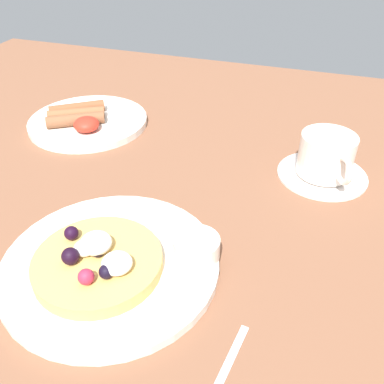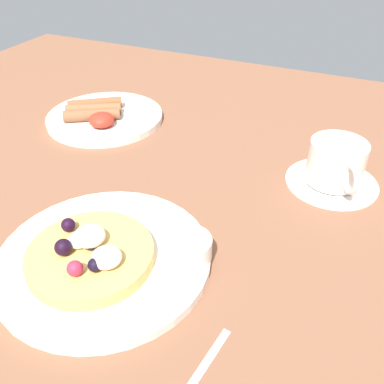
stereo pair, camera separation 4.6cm
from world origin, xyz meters
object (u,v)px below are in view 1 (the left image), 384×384
Objects in this scene: pancake_plate at (111,264)px; syrup_ramekin at (197,247)px; breakfast_plate at (88,122)px; coffee_saucer at (322,174)px; coffee_cup at (327,154)px.

syrup_ramekin is at bearing 22.84° from pancake_plate.
syrup_ramekin reaches higher than pancake_plate.
breakfast_plate is (-31.25, 28.60, -1.92)cm from syrup_ramekin.
breakfast_plate is 44.40cm from coffee_saucer.
pancake_plate is at bearing -56.27° from breakfast_plate.
breakfast_plate is at bearing 137.54° from syrup_ramekin.
pancake_plate is 1.16× the size of breakfast_plate.
coffee_saucer is 3.69cm from coffee_cup.
syrup_ramekin reaches higher than coffee_saucer.
pancake_plate reaches higher than coffee_saucer.
breakfast_plate is 44.62cm from coffee_cup.
syrup_ramekin reaches higher than breakfast_plate.
coffee_cup is (0.08, -0.14, 3.69)cm from coffee_saucer.
coffee_cup is at bearing -59.39° from coffee_saucer.
coffee_cup is (22.53, 28.45, 3.47)cm from pancake_plate.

